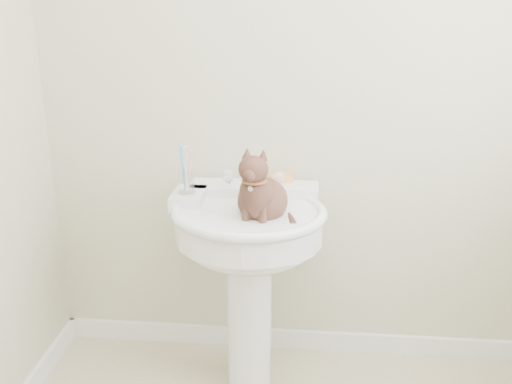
# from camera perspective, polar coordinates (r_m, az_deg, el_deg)

# --- Properties ---
(wall_back) EXTENTS (2.20, 0.00, 2.50)m
(wall_back) POSITION_cam_1_polar(r_m,az_deg,el_deg) (2.30, 5.32, 11.46)
(wall_back) COLOR beige
(wall_back) RESTS_ON ground
(baseboard_back) EXTENTS (2.20, 0.02, 0.09)m
(baseboard_back) POSITION_cam_1_polar(r_m,az_deg,el_deg) (2.73, 4.50, -14.47)
(baseboard_back) COLOR white
(baseboard_back) RESTS_ON floor
(pedestal_sink) EXTENTS (0.60, 0.59, 0.83)m
(pedestal_sink) POSITION_cam_1_polar(r_m,az_deg,el_deg) (2.20, -0.74, -5.22)
(pedestal_sink) COLOR white
(pedestal_sink) RESTS_ON floor
(faucet) EXTENTS (0.28, 0.12, 0.14)m
(faucet) POSITION_cam_1_polar(r_m,az_deg,el_deg) (2.25, -0.31, 1.41)
(faucet) COLOR silver
(faucet) RESTS_ON pedestal_sink
(soap_bar) EXTENTS (0.10, 0.08, 0.03)m
(soap_bar) POSITION_cam_1_polar(r_m,az_deg,el_deg) (2.33, 2.46, 1.38)
(soap_bar) COLOR orange
(soap_bar) RESTS_ON pedestal_sink
(toothbrush_cup) EXTENTS (0.07, 0.07, 0.18)m
(toothbrush_cup) POSITION_cam_1_polar(r_m,az_deg,el_deg) (2.20, -6.96, 1.02)
(toothbrush_cup) COLOR silver
(toothbrush_cup) RESTS_ON pedestal_sink
(cat) EXTENTS (0.20, 0.26, 0.38)m
(cat) POSITION_cam_1_polar(r_m,az_deg,el_deg) (2.07, 0.54, -0.39)
(cat) COLOR brown
(cat) RESTS_ON pedestal_sink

